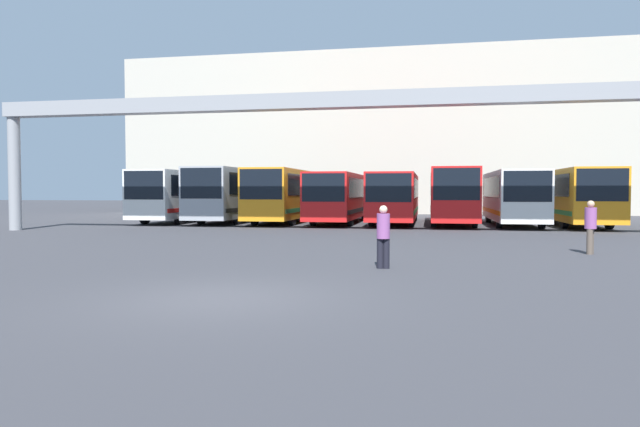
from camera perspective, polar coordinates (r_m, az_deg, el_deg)
ground_plane at (r=10.79m, az=-9.92°, el=-8.36°), size 200.00×200.00×0.00m
building_backdrop at (r=55.65m, az=7.03°, el=7.57°), size 48.68×12.00×14.30m
overhead_gantry at (r=25.91m, az=2.45°, el=10.02°), size 34.29×0.80×6.39m
bus_slot_0 at (r=37.78m, az=-13.62°, el=1.99°), size 2.60×10.14×3.21m
bus_slot_1 at (r=37.53m, az=-8.20°, el=2.16°), size 2.62×12.32×3.35m
bus_slot_2 at (r=36.04m, az=-3.36°, el=2.09°), size 2.60×11.25×3.26m
bus_slot_3 at (r=35.75m, az=2.09°, el=1.87°), size 2.51×12.05×3.01m
bus_slot_4 at (r=35.36m, az=7.53°, el=1.84°), size 2.58×11.99×2.99m
bus_slot_5 at (r=34.83m, az=13.08°, el=2.01°), size 2.53×11.00×3.24m
bus_slot_6 at (r=34.64m, az=18.74°, el=1.80°), size 2.51×10.03×3.08m
bus_slot_7 at (r=36.30m, az=23.83°, el=1.82°), size 2.58×12.16×3.17m
pedestrian_near_center at (r=19.76m, az=25.43°, el=-1.11°), size 0.35×0.35×1.69m
pedestrian_far_center at (r=14.64m, az=6.35°, el=-2.16°), size 0.34×0.34×1.62m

